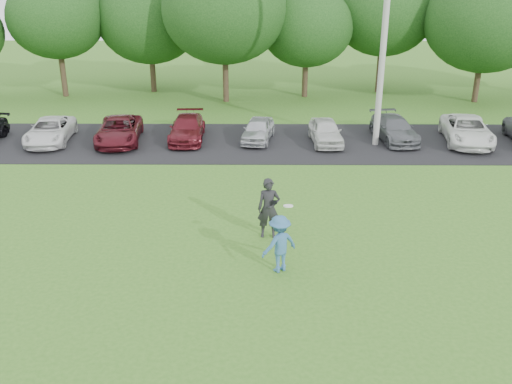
{
  "coord_description": "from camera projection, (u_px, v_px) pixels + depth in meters",
  "views": [
    {
      "loc": [
        0.12,
        -13.53,
        8.3
      ],
      "look_at": [
        0.0,
        3.5,
        1.3
      ],
      "focal_mm": 40.0,
      "sensor_mm": 36.0,
      "label": 1
    }
  ],
  "objects": [
    {
      "name": "utility_pole",
      "position": [
        385.0,
        30.0,
        25.32
      ],
      "size": [
        0.28,
        0.28,
        10.7
      ],
      "primitive_type": "cylinder",
      "color": "#A8A7A3",
      "rests_on": "ground"
    },
    {
      "name": "camera_bystander",
      "position": [
        269.0,
        208.0,
        17.99
      ],
      "size": [
        0.72,
        0.47,
        1.96
      ],
      "color": "black",
      "rests_on": "ground"
    },
    {
      "name": "frisbee_player",
      "position": [
        280.0,
        244.0,
        16.04
      ],
      "size": [
        1.27,
        1.12,
        2.04
      ],
      "color": "#336491",
      "rests_on": "ground"
    },
    {
      "name": "ground",
      "position": [
        255.0,
        284.0,
        15.67
      ],
      "size": [
        100.0,
        100.0,
        0.0
      ],
      "primitive_type": "plane",
      "color": "#35691E",
      "rests_on": "ground"
    },
    {
      "name": "tree_row",
      "position": [
        283.0,
        18.0,
        34.84
      ],
      "size": [
        42.39,
        9.85,
        8.64
      ],
      "color": "#38281C",
      "rests_on": "ground"
    },
    {
      "name": "parked_cars",
      "position": [
        270.0,
        130.0,
        27.47
      ],
      "size": [
        28.85,
        4.81,
        1.23
      ],
      "color": "black",
      "rests_on": "parking_lot"
    },
    {
      "name": "parking_lot",
      "position": [
        257.0,
        142.0,
        27.69
      ],
      "size": [
        32.0,
        6.5,
        0.03
      ],
      "primitive_type": "cube",
      "color": "black",
      "rests_on": "ground"
    }
  ]
}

